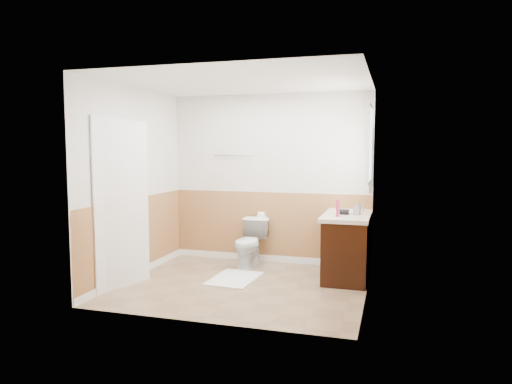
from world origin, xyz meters
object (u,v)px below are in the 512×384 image
(lotion_bottle, at_px, (338,208))
(soap_dispenser, at_px, (357,208))
(toilet, at_px, (250,243))
(vanity_cabinet, at_px, (347,248))
(bath_mat, at_px, (234,279))

(lotion_bottle, height_order, soap_dispenser, lotion_bottle)
(toilet, height_order, lotion_bottle, lotion_bottle)
(toilet, xyz_separation_m, lotion_bottle, (1.30, -0.47, 0.62))
(vanity_cabinet, distance_m, soap_dispenser, 0.55)
(vanity_cabinet, xyz_separation_m, soap_dispenser, (0.12, -0.05, 0.54))
(bath_mat, height_order, soap_dispenser, soap_dispenser)
(lotion_bottle, xyz_separation_m, soap_dispenser, (0.22, 0.25, -0.02))
(toilet, xyz_separation_m, soap_dispenser, (1.52, -0.21, 0.59))
(vanity_cabinet, relative_size, soap_dispenser, 6.18)
(lotion_bottle, distance_m, soap_dispenser, 0.34)
(toilet, xyz_separation_m, vanity_cabinet, (1.40, -0.16, 0.06))
(toilet, height_order, soap_dispenser, soap_dispenser)
(vanity_cabinet, xyz_separation_m, lotion_bottle, (-0.10, -0.31, 0.56))
(vanity_cabinet, bearing_deg, bath_mat, -159.77)
(toilet, bearing_deg, vanity_cabinet, -3.04)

